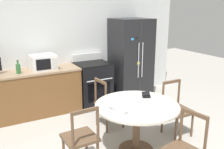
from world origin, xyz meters
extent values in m
cube|color=silver|center=(0.00, 2.65, 1.30)|extent=(5.20, 0.10, 2.60)
cube|color=brown|center=(-1.17, 2.29, 0.43)|extent=(2.06, 0.62, 0.86)
cube|color=#997A5B|center=(-1.17, 2.29, 0.88)|extent=(2.09, 0.64, 0.03)
cube|color=black|center=(1.18, 2.21, 0.92)|extent=(0.82, 0.74, 1.83)
cube|color=#333333|center=(1.18, 1.84, 0.92)|extent=(0.01, 0.01, 1.76)
cylinder|color=silver|center=(1.13, 1.82, 0.96)|extent=(0.02, 0.02, 0.77)
cylinder|color=silver|center=(1.23, 1.82, 0.96)|extent=(0.02, 0.02, 0.77)
cube|color=yellow|center=(1.13, 1.84, 0.90)|extent=(0.07, 0.01, 0.05)
cube|color=black|center=(1.09, 1.84, 1.44)|extent=(0.05, 0.02, 0.04)
cube|color=#338CD8|center=(0.96, 1.84, 1.43)|extent=(0.06, 0.01, 0.05)
cube|color=black|center=(0.24, 2.26, 0.45)|extent=(0.70, 0.64, 0.90)
cube|color=black|center=(0.24, 1.94, 0.36)|extent=(0.51, 0.01, 0.40)
cylinder|color=silver|center=(0.24, 1.91, 0.63)|extent=(0.58, 0.02, 0.02)
cube|color=black|center=(0.24, 2.26, 0.91)|extent=(0.70, 0.64, 0.02)
cube|color=white|center=(0.24, 2.55, 1.00)|extent=(0.70, 0.06, 0.16)
cube|color=white|center=(-0.80, 2.28, 1.04)|extent=(0.47, 0.40, 0.29)
cube|color=black|center=(-0.84, 2.07, 1.04)|extent=(0.27, 0.01, 0.20)
cube|color=silver|center=(-0.63, 2.07, 1.04)|extent=(0.09, 0.01, 0.21)
cylinder|color=#2D6B38|center=(-1.28, 2.20, 0.99)|extent=(0.08, 0.08, 0.17)
cylinder|color=#2D6B38|center=(-1.28, 2.20, 1.10)|extent=(0.03, 0.03, 0.07)
cylinder|color=#262626|center=(-1.28, 2.20, 1.14)|extent=(0.04, 0.04, 0.01)
cylinder|color=beige|center=(0.01, 0.23, 0.72)|extent=(1.21, 1.21, 0.03)
cylinder|color=brown|center=(0.01, 0.23, 0.37)|extent=(0.11, 0.11, 0.68)
cylinder|color=brown|center=(0.01, 0.23, 0.01)|extent=(0.52, 0.52, 0.03)
cube|color=brown|center=(0.04, 1.11, 0.43)|extent=(0.45, 0.45, 0.04)
cylinder|color=brown|center=(0.20, 1.29, 0.21)|extent=(0.04, 0.04, 0.41)
cylinder|color=brown|center=(0.22, 0.95, 0.21)|extent=(0.04, 0.04, 0.41)
cylinder|color=brown|center=(-0.15, 1.27, 0.21)|extent=(0.04, 0.04, 0.41)
cylinder|color=brown|center=(-0.12, 0.92, 0.21)|extent=(0.04, 0.04, 0.41)
cylinder|color=brown|center=(-0.16, 1.27, 0.68)|extent=(0.04, 0.04, 0.45)
cylinder|color=brown|center=(-0.14, 0.92, 0.68)|extent=(0.04, 0.04, 0.45)
cube|color=brown|center=(-0.15, 1.09, 0.88)|extent=(0.06, 0.35, 0.04)
cylinder|color=brown|center=(0.28, -0.77, 0.68)|extent=(0.04, 0.04, 0.45)
cylinder|color=brown|center=(0.22, -0.43, 0.68)|extent=(0.04, 0.04, 0.45)
cube|color=brown|center=(0.25, -0.60, 0.88)|extent=(0.09, 0.35, 0.04)
cube|color=brown|center=(-0.86, 0.28, 0.43)|extent=(0.44, 0.44, 0.04)
cylinder|color=brown|center=(-0.70, 0.46, 0.21)|extent=(0.04, 0.04, 0.41)
cylinder|color=brown|center=(-1.02, 0.08, 0.68)|extent=(0.04, 0.04, 0.45)
cylinder|color=brown|center=(-0.68, 0.10, 0.68)|extent=(0.04, 0.04, 0.45)
cube|color=brown|center=(-0.85, 0.09, 0.88)|extent=(0.35, 0.05, 0.04)
cube|color=brown|center=(0.88, 0.30, 0.43)|extent=(0.43, 0.43, 0.04)
cylinder|color=brown|center=(1.05, 0.13, 0.21)|extent=(0.04, 0.04, 0.41)
cylinder|color=brown|center=(0.70, 0.14, 0.21)|extent=(0.04, 0.04, 0.41)
cylinder|color=brown|center=(1.05, 0.47, 0.21)|extent=(0.04, 0.04, 0.41)
cylinder|color=brown|center=(0.71, 0.48, 0.21)|extent=(0.04, 0.04, 0.41)
cylinder|color=brown|center=(1.05, 0.49, 0.68)|extent=(0.04, 0.04, 0.45)
cylinder|color=brown|center=(0.71, 0.50, 0.68)|extent=(0.04, 0.04, 0.45)
cube|color=brown|center=(0.88, 0.49, 0.88)|extent=(0.35, 0.04, 0.04)
cylinder|color=silver|center=(0.00, 0.24, 0.78)|extent=(0.09, 0.09, 0.08)
cylinder|color=red|center=(0.00, 0.24, 0.76)|extent=(0.08, 0.08, 0.04)
cube|color=black|center=(0.30, 0.41, 0.75)|extent=(0.15, 0.14, 0.03)
cube|color=black|center=(0.31, 0.44, 0.78)|extent=(0.15, 0.14, 0.06)
cube|color=white|center=(-0.26, 0.20, 0.74)|extent=(0.26, 0.33, 0.01)
cube|color=beige|center=(-0.26, 0.20, 0.75)|extent=(0.28, 0.34, 0.01)
cube|color=silver|center=(-0.26, 0.20, 0.76)|extent=(0.30, 0.35, 0.01)
camera|label=1|loc=(-1.91, -2.50, 2.11)|focal=40.00mm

